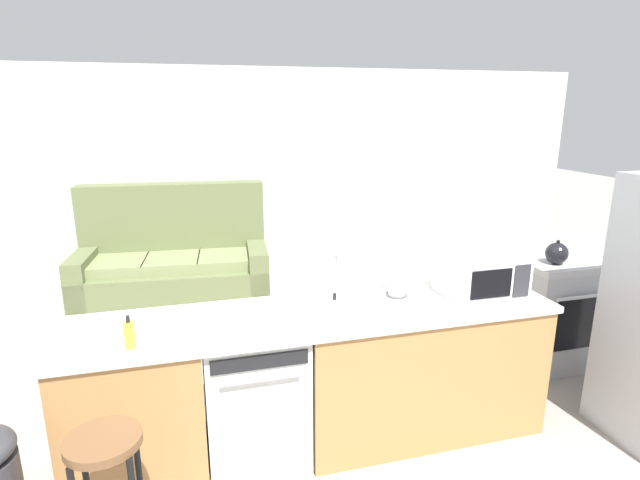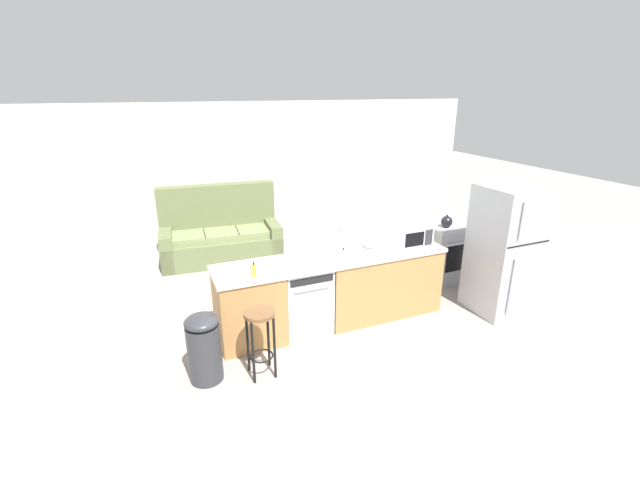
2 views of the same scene
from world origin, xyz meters
name	(u,v)px [view 2 (image 2 of 2)]	position (x,y,z in m)	size (l,w,h in m)	color
ground_plane	(322,324)	(0.00, 0.00, 0.00)	(24.00, 24.00, 0.00)	gray
wall_back	(255,167)	(0.30, 4.20, 1.30)	(10.00, 0.06, 2.60)	silver
kitchen_counter	(339,291)	(0.24, 0.00, 0.42)	(2.94, 0.66, 0.90)	#B77F47
dishwasher	(303,298)	(-0.25, 0.00, 0.42)	(0.58, 0.61, 0.84)	white
stove_range	(447,251)	(2.35, 0.55, 0.45)	(0.76, 0.68, 0.90)	#A8AAB2
refrigerator	(504,250)	(2.35, -0.55, 0.85)	(0.72, 0.73, 1.70)	#A8AAB2
microwave	(409,235)	(1.24, 0.00, 1.04)	(0.50, 0.37, 0.28)	white
sink_faucet	(339,240)	(0.32, 0.19, 1.03)	(0.07, 0.18, 0.30)	silver
paper_towel_roll	(369,237)	(0.71, 0.12, 1.04)	(0.14, 0.14, 0.28)	#4C4C51
soap_bottle	(343,256)	(0.20, -0.17, 0.97)	(0.06, 0.06, 0.18)	silver
dish_soap_bottle	(254,271)	(-0.89, -0.19, 0.97)	(0.06, 0.06, 0.18)	yellow
kettle	(447,222)	(2.18, 0.42, 0.99)	(0.21, 0.17, 0.19)	black
bar_stool	(260,329)	(-0.98, -0.68, 0.54)	(0.32, 0.32, 0.74)	brown
trash_bin	(204,347)	(-1.53, -0.54, 0.38)	(0.35, 0.35, 0.74)	#333338
couch	(221,236)	(-0.74, 2.80, 0.39)	(2.07, 1.07, 1.27)	#667047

